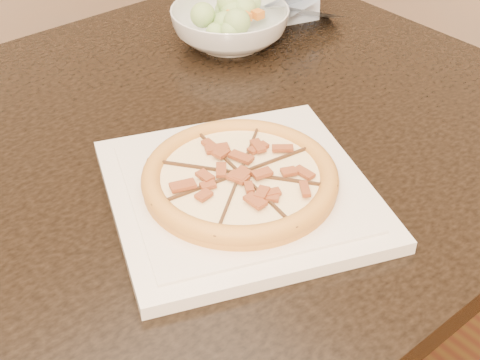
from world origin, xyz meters
The scene contains 5 objects.
dining_table centered at (0.07, -0.03, 0.65)m, with size 1.43×0.92×0.75m.
plate centered at (0.18, -0.20, 0.76)m, with size 0.42×0.42×0.02m.
pizza centered at (0.18, -0.20, 0.78)m, with size 0.25×0.25×0.03m.
salad_bowl centered at (0.45, 0.16, 0.78)m, with size 0.21×0.21×0.07m, color silver.
cling_film centered at (0.58, 0.15, 0.78)m, with size 0.16×0.13×0.05m, color white, non-canonical shape.
Camera 1 is at (-0.25, -0.71, 1.29)m, focal length 50.00 mm.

